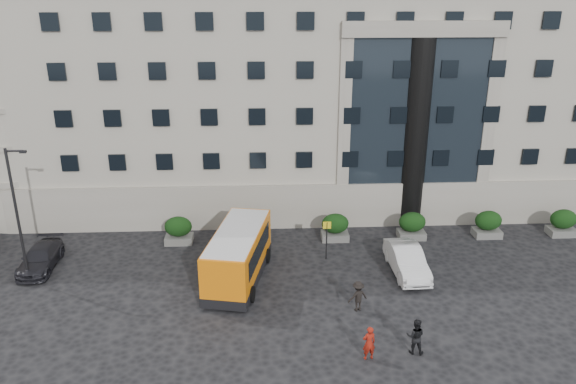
# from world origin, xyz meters

# --- Properties ---
(ground) EXTENTS (120.00, 120.00, 0.00)m
(ground) POSITION_xyz_m (0.00, 0.00, 0.00)
(ground) COLOR black
(ground) RESTS_ON ground
(civic_building) EXTENTS (44.00, 24.00, 18.00)m
(civic_building) POSITION_xyz_m (6.00, 22.00, 9.00)
(civic_building) COLOR #A39D90
(civic_building) RESTS_ON ground
(entrance_column) EXTENTS (1.80, 1.80, 13.00)m
(entrance_column) POSITION_xyz_m (12.00, 10.30, 6.50)
(entrance_column) COLOR black
(entrance_column) RESTS_ON ground
(hedge_a) EXTENTS (1.80, 1.26, 1.84)m
(hedge_a) POSITION_xyz_m (-4.00, 7.80, 0.93)
(hedge_a) COLOR #555553
(hedge_a) RESTS_ON ground
(hedge_b) EXTENTS (1.80, 1.26, 1.84)m
(hedge_b) POSITION_xyz_m (1.20, 7.80, 0.93)
(hedge_b) COLOR #555553
(hedge_b) RESTS_ON ground
(hedge_c) EXTENTS (1.80, 1.26, 1.84)m
(hedge_c) POSITION_xyz_m (6.40, 7.80, 0.93)
(hedge_c) COLOR #555553
(hedge_c) RESTS_ON ground
(hedge_d) EXTENTS (1.80, 1.26, 1.84)m
(hedge_d) POSITION_xyz_m (11.60, 7.80, 0.93)
(hedge_d) COLOR #555553
(hedge_d) RESTS_ON ground
(hedge_e) EXTENTS (1.80, 1.26, 1.84)m
(hedge_e) POSITION_xyz_m (16.80, 7.80, 0.93)
(hedge_e) COLOR #555553
(hedge_e) RESTS_ON ground
(hedge_f) EXTENTS (1.80, 1.26, 1.84)m
(hedge_f) POSITION_xyz_m (22.00, 7.80, 0.93)
(hedge_f) COLOR #555553
(hedge_f) RESTS_ON ground
(street_lamp) EXTENTS (1.16, 0.18, 8.00)m
(street_lamp) POSITION_xyz_m (-11.94, 3.00, 4.37)
(street_lamp) COLOR #262628
(street_lamp) RESTS_ON ground
(bus_stop_sign) EXTENTS (0.50, 0.08, 2.52)m
(bus_stop_sign) POSITION_xyz_m (5.50, 5.00, 1.73)
(bus_stop_sign) COLOR #262628
(bus_stop_sign) RESTS_ON ground
(minibus) EXTENTS (3.88, 7.60, 3.03)m
(minibus) POSITION_xyz_m (0.14, 2.68, 1.67)
(minibus) COLOR orange
(minibus) RESTS_ON ground
(red_truck) EXTENTS (2.72, 5.67, 3.04)m
(red_truck) POSITION_xyz_m (-14.01, 14.76, 1.55)
(red_truck) COLOR maroon
(red_truck) RESTS_ON ground
(parked_car_c) EXTENTS (1.96, 4.59, 1.32)m
(parked_car_c) POSITION_xyz_m (-11.85, 4.65, 0.66)
(parked_car_c) COLOR black
(parked_car_c) RESTS_ON ground
(parked_car_d) EXTENTS (2.52, 5.29, 1.46)m
(parked_car_d) POSITION_xyz_m (-13.28, 13.47, 0.73)
(parked_car_d) COLOR black
(parked_car_d) RESTS_ON ground
(white_taxi) EXTENTS (1.89, 4.97, 1.62)m
(white_taxi) POSITION_xyz_m (10.06, 3.01, 0.81)
(white_taxi) COLOR silver
(white_taxi) RESTS_ON ground
(pedestrian_a) EXTENTS (0.68, 0.51, 1.69)m
(pedestrian_a) POSITION_xyz_m (6.32, -5.00, 0.85)
(pedestrian_a) COLOR maroon
(pedestrian_a) RESTS_ON ground
(pedestrian_b) EXTENTS (1.00, 0.87, 1.77)m
(pedestrian_b) POSITION_xyz_m (8.55, -4.64, 0.88)
(pedestrian_b) COLOR black
(pedestrian_b) RESTS_ON ground
(pedestrian_c) EXTENTS (1.23, 0.96, 1.68)m
(pedestrian_c) POSITION_xyz_m (6.49, -0.92, 0.84)
(pedestrian_c) COLOR black
(pedestrian_c) RESTS_ON ground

